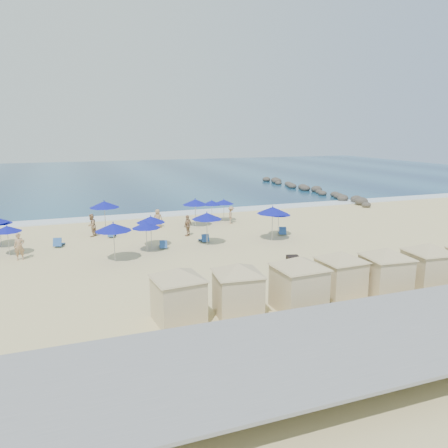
{
  "coord_description": "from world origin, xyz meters",
  "views": [
    {
      "loc": [
        -7.52,
        -26.65,
        8.31
      ],
      "look_at": [
        3.47,
        3.0,
        1.46
      ],
      "focal_mm": 35.0,
      "sensor_mm": 36.0,
      "label": 1
    }
  ],
  "objects_px": {
    "rock_jetty": "(309,189)",
    "cabana_5": "(428,260)",
    "cabana_0": "(178,288)",
    "umbrella_1": "(7,229)",
    "umbrella_9": "(224,202)",
    "umbrella_10": "(279,212)",
    "beachgoer_1": "(91,225)",
    "cabana_4": "(386,265)",
    "cabana_3": "(341,268)",
    "umbrella_4": "(104,204)",
    "umbrella_12": "(212,203)",
    "umbrella_8": "(207,216)",
    "umbrella_11": "(273,210)",
    "cabana_2": "(299,276)",
    "beachgoer_4": "(158,218)",
    "beachgoer_2": "(188,225)",
    "umbrella_7": "(195,202)",
    "cabana_1": "(238,282)",
    "umbrella_6": "(146,225)",
    "beachgoer_3": "(231,215)",
    "trash_bin": "(293,262)",
    "beachgoer_0": "(19,247)",
    "umbrella_5": "(151,219)",
    "umbrella_3": "(113,227)"
  },
  "relations": [
    {
      "from": "rock_jetty",
      "to": "cabana_5",
      "type": "relative_size",
      "value": 6.09
    },
    {
      "from": "cabana_0",
      "to": "umbrella_1",
      "type": "height_order",
      "value": "cabana_0"
    },
    {
      "from": "umbrella_9",
      "to": "umbrella_10",
      "type": "relative_size",
      "value": 0.96
    },
    {
      "from": "beachgoer_1",
      "to": "cabana_4",
      "type": "bearing_deg",
      "value": 67.92
    },
    {
      "from": "cabana_3",
      "to": "umbrella_9",
      "type": "relative_size",
      "value": 1.99
    },
    {
      "from": "umbrella_4",
      "to": "umbrella_12",
      "type": "distance_m",
      "value": 9.73
    },
    {
      "from": "umbrella_8",
      "to": "umbrella_11",
      "type": "height_order",
      "value": "umbrella_11"
    },
    {
      "from": "umbrella_1",
      "to": "cabana_4",
      "type": "bearing_deg",
      "value": -37.79
    },
    {
      "from": "cabana_0",
      "to": "umbrella_8",
      "type": "relative_size",
      "value": 1.73
    },
    {
      "from": "cabana_2",
      "to": "beachgoer_4",
      "type": "relative_size",
      "value": 2.78
    },
    {
      "from": "umbrella_4",
      "to": "beachgoer_2",
      "type": "xyz_separation_m",
      "value": [
        6.06,
        -3.3,
        -1.53
      ]
    },
    {
      "from": "umbrella_9",
      "to": "umbrella_10",
      "type": "height_order",
      "value": "umbrella_10"
    },
    {
      "from": "umbrella_9",
      "to": "rock_jetty",
      "type": "bearing_deg",
      "value": 39.09
    },
    {
      "from": "umbrella_11",
      "to": "cabana_5",
      "type": "bearing_deg",
      "value": -75.3
    },
    {
      "from": "cabana_3",
      "to": "umbrella_12",
      "type": "height_order",
      "value": "cabana_3"
    },
    {
      "from": "umbrella_7",
      "to": "cabana_3",
      "type": "bearing_deg",
      "value": -83.33
    },
    {
      "from": "cabana_5",
      "to": "umbrella_11",
      "type": "distance_m",
      "value": 12.47
    },
    {
      "from": "cabana_3",
      "to": "umbrella_4",
      "type": "bearing_deg",
      "value": 117.76
    },
    {
      "from": "cabana_1",
      "to": "umbrella_6",
      "type": "distance_m",
      "value": 11.97
    },
    {
      "from": "umbrella_8",
      "to": "beachgoer_4",
      "type": "xyz_separation_m",
      "value": [
        -2.18,
        7.0,
        -1.36
      ]
    },
    {
      "from": "umbrella_6",
      "to": "beachgoer_3",
      "type": "xyz_separation_m",
      "value": [
        8.9,
        6.82,
        -1.14
      ]
    },
    {
      "from": "cabana_4",
      "to": "beachgoer_1",
      "type": "height_order",
      "value": "cabana_4"
    },
    {
      "from": "umbrella_10",
      "to": "beachgoer_4",
      "type": "distance_m",
      "value": 10.55
    },
    {
      "from": "cabana_5",
      "to": "umbrella_4",
      "type": "xyz_separation_m",
      "value": [
        -14.82,
        19.07,
        0.81
      ]
    },
    {
      "from": "umbrella_7",
      "to": "beachgoer_3",
      "type": "distance_m",
      "value": 3.68
    },
    {
      "from": "umbrella_1",
      "to": "umbrella_10",
      "type": "distance_m",
      "value": 19.59
    },
    {
      "from": "cabana_1",
      "to": "umbrella_7",
      "type": "relative_size",
      "value": 1.7
    },
    {
      "from": "umbrella_6",
      "to": "trash_bin",
      "type": "bearing_deg",
      "value": -39.76
    },
    {
      "from": "cabana_4",
      "to": "umbrella_1",
      "type": "distance_m",
      "value": 23.81
    },
    {
      "from": "cabana_2",
      "to": "beachgoer_0",
      "type": "relative_size",
      "value": 2.53
    },
    {
      "from": "trash_bin",
      "to": "umbrella_1",
      "type": "height_order",
      "value": "umbrella_1"
    },
    {
      "from": "umbrella_9",
      "to": "umbrella_10",
      "type": "bearing_deg",
      "value": -73.06
    },
    {
      "from": "umbrella_1",
      "to": "umbrella_11",
      "type": "height_order",
      "value": "umbrella_11"
    },
    {
      "from": "cabana_2",
      "to": "umbrella_4",
      "type": "distance_m",
      "value": 20.39
    },
    {
      "from": "umbrella_9",
      "to": "beachgoer_2",
      "type": "xyz_separation_m",
      "value": [
        -4.66,
        -4.33,
        -0.99
      ]
    },
    {
      "from": "beachgoer_0",
      "to": "cabana_2",
      "type": "bearing_deg",
      "value": -44.76
    },
    {
      "from": "umbrella_9",
      "to": "cabana_4",
      "type": "bearing_deg",
      "value": -86.15
    },
    {
      "from": "umbrella_10",
      "to": "beachgoer_0",
      "type": "xyz_separation_m",
      "value": [
        -18.78,
        -0.02,
        -1.01
      ]
    },
    {
      "from": "umbrella_5",
      "to": "umbrella_11",
      "type": "height_order",
      "value": "umbrella_11"
    },
    {
      "from": "umbrella_12",
      "to": "beachgoer_2",
      "type": "relative_size",
      "value": 1.21
    },
    {
      "from": "umbrella_7",
      "to": "umbrella_12",
      "type": "xyz_separation_m",
      "value": [
        2.02,
        1.51,
        -0.4
      ]
    },
    {
      "from": "umbrella_12",
      "to": "beachgoer_3",
      "type": "xyz_separation_m",
      "value": [
        1.38,
        -1.36,
        -1.0
      ]
    },
    {
      "from": "cabana_1",
      "to": "cabana_2",
      "type": "bearing_deg",
      "value": -8.42
    },
    {
      "from": "umbrella_1",
      "to": "beachgoer_3",
      "type": "xyz_separation_m",
      "value": [
        17.75,
        4.38,
        -1.06
      ]
    },
    {
      "from": "umbrella_3",
      "to": "umbrella_7",
      "type": "relative_size",
      "value": 1.04
    },
    {
      "from": "umbrella_3",
      "to": "umbrella_8",
      "type": "bearing_deg",
      "value": 15.29
    },
    {
      "from": "cabana_5",
      "to": "umbrella_4",
      "type": "distance_m",
      "value": 24.16
    },
    {
      "from": "rock_jetty",
      "to": "umbrella_1",
      "type": "xyz_separation_m",
      "value": [
        -35.26,
        -19.97,
        1.49
      ]
    },
    {
      "from": "umbrella_5",
      "to": "umbrella_6",
      "type": "relative_size",
      "value": 1.06
    },
    {
      "from": "umbrella_10",
      "to": "cabana_2",
      "type": "bearing_deg",
      "value": -113.58
    }
  ]
}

